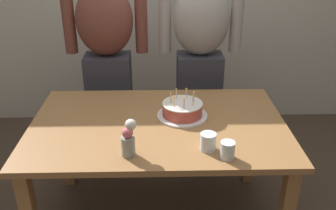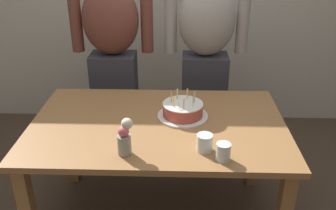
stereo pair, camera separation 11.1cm
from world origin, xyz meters
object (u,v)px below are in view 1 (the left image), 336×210
Objects in this scene: flower_vase at (129,139)px; person_man_bearded at (107,61)px; birthday_cake at (182,110)px; water_glass_far at (227,150)px; person_woman_cardigan at (200,60)px; water_glass_near at (208,142)px.

person_man_bearded reaches higher than flower_vase.
birthday_cake reaches higher than water_glass_far.
person_woman_cardigan is at bearing 66.51° from flower_vase.
birthday_cake is at bearing 128.94° from person_man_bearded.
water_glass_far is 0.06× the size of person_woman_cardigan.
person_man_bearded is (-0.23, 1.06, 0.04)m from flower_vase.
water_glass_near and water_glass_far have the same top height.
person_woman_cardigan is at bearing 86.76° from water_glass_near.
flower_vase reaches higher than water_glass_far.
birthday_cake is 0.51m from flower_vase.
birthday_cake reaches higher than water_glass_near.
person_man_bearded is at bearing 121.89° from water_glass_near.
person_woman_cardigan reaches higher than birthday_cake.
person_man_bearded is (-0.52, 0.65, 0.09)m from birthday_cake.
water_glass_near is 0.47× the size of flower_vase.
person_man_bearded reaches higher than birthday_cake.
person_man_bearded is (-0.72, 1.10, 0.09)m from water_glass_far.
person_woman_cardigan is (-0.03, 1.10, 0.09)m from water_glass_far.
birthday_cake is at bearing 106.57° from water_glass_near.
birthday_cake is 0.84m from person_man_bearded.
flower_vase is 1.09m from person_man_bearded.
flower_vase reaches higher than water_glass_near.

